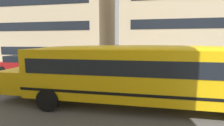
# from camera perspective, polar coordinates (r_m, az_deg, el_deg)

# --- Properties ---
(ground_plane) EXTENTS (400.00, 400.00, 0.00)m
(ground_plane) POSITION_cam_1_polar(r_m,az_deg,el_deg) (9.48, 1.04, -11.13)
(ground_plane) COLOR #54514F
(sidewalk_far) EXTENTS (120.00, 3.00, 0.01)m
(sidewalk_far) POSITION_cam_1_polar(r_m,az_deg,el_deg) (17.07, 5.00, -2.57)
(sidewalk_far) COLOR gray
(sidewalk_far) RESTS_ON ground_plane
(lane_centreline) EXTENTS (110.00, 0.16, 0.01)m
(lane_centreline) POSITION_cam_1_polar(r_m,az_deg,el_deg) (9.48, 1.04, -11.11)
(lane_centreline) COLOR silver
(lane_centreline) RESTS_ON ground_plane
(school_bus) EXTENTS (13.20, 3.17, 2.95)m
(school_bus) POSITION_cam_1_polar(r_m,az_deg,el_deg) (7.32, 10.25, -2.78)
(school_bus) COLOR yellow
(school_bus) RESTS_ON ground_plane
(parked_car_red_past_driveway) EXTENTS (3.92, 1.92, 1.64)m
(parked_car_red_past_driveway) POSITION_cam_1_polar(r_m,az_deg,el_deg) (19.15, -31.62, -0.04)
(parked_car_red_past_driveway) COLOR maroon
(parked_car_red_past_driveway) RESTS_ON ground_plane
(apartment_block_far_left) EXTENTS (15.29, 13.19, 16.50)m
(apartment_block_far_left) POSITION_cam_1_polar(r_m,az_deg,el_deg) (28.17, -17.35, 18.07)
(apartment_block_far_left) COLOR #C6B28E
(apartment_block_far_left) RESTS_ON ground_plane
(apartment_block_far_centre) EXTENTS (17.05, 12.62, 13.30)m
(apartment_block_far_centre) POSITION_cam_1_polar(r_m,az_deg,el_deg) (25.56, 24.62, 15.18)
(apartment_block_far_centre) COLOR #C6B28E
(apartment_block_far_centre) RESTS_ON ground_plane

